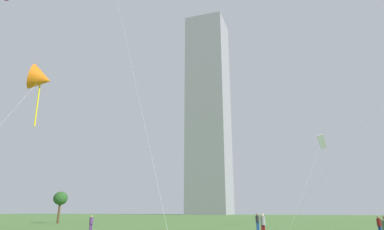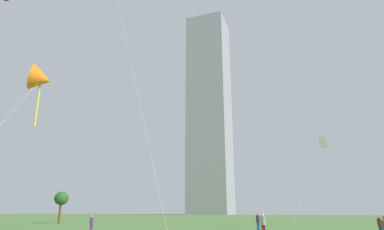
# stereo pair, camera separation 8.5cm
# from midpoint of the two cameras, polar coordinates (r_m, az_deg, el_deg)

# --- Properties ---
(person_standing_0) EXTENTS (0.38, 0.38, 1.73)m
(person_standing_0) POSITION_cam_midpoint_polar(r_m,az_deg,el_deg) (34.64, 11.66, -18.18)
(person_standing_0) COLOR #1E478C
(person_standing_0) RESTS_ON ground
(person_standing_4) EXTENTS (0.39, 0.39, 1.76)m
(person_standing_4) POSITION_cam_midpoint_polar(r_m,az_deg,el_deg) (28.30, 12.58, -18.48)
(person_standing_4) COLOR maroon
(person_standing_4) RESTS_ON ground
(person_standing_5) EXTENTS (0.35, 0.35, 1.58)m
(person_standing_5) POSITION_cam_midpoint_polar(r_m,az_deg,el_deg) (31.59, 30.62, -16.63)
(person_standing_5) COLOR #1E478C
(person_standing_5) RESTS_ON ground
(person_standing_6) EXTENTS (0.34, 0.34, 1.54)m
(person_standing_6) POSITION_cam_midpoint_polar(r_m,az_deg,el_deg) (33.90, -17.80, -17.97)
(person_standing_6) COLOR #593372
(person_standing_6) RESTS_ON ground
(kite_flying_1) EXTENTS (2.41, 7.80, 12.25)m
(kite_flying_1) POSITION_cam_midpoint_polar(r_m,az_deg,el_deg) (25.62, -25.65, 5.87)
(kite_flying_1) COLOR silver
(kite_flying_1) RESTS_ON ground
(kite_flying_5) EXTENTS (5.53, 8.21, 12.05)m
(kite_flying_5) POSITION_cam_midpoint_polar(r_m,az_deg,el_deg) (46.61, 22.31, -4.45)
(kite_flying_5) COLOR silver
(kite_flying_5) RESTS_ON ground
(park_tree_1) EXTENTS (2.22, 2.22, 4.93)m
(park_tree_1) POSITION_cam_midpoint_polar(r_m,az_deg,el_deg) (57.24, -22.67, -13.77)
(park_tree_1) COLOR brown
(park_tree_1) RESTS_ON ground
(distant_highrise_0) EXTENTS (19.02, 18.68, 98.46)m
(distant_highrise_0) POSITION_cam_midpoint_polar(r_m,az_deg,el_deg) (157.10, 2.99, 0.76)
(distant_highrise_0) COLOR #939399
(distant_highrise_0) RESTS_ON ground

